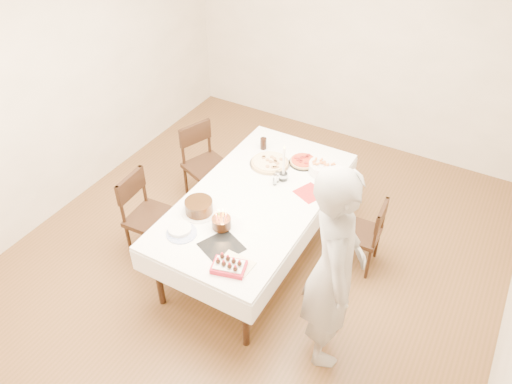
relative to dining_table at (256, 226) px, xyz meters
The scene contains 23 objects.
floor 0.38m from the dining_table, 32.10° to the left, with size 5.00×5.00×0.00m, color brown.
wall_back 2.70m from the dining_table, 89.39° to the left, with size 4.50×0.04×2.70m, color beige.
wall_front 2.67m from the dining_table, 89.39° to the right, with size 4.50×0.04×2.70m, color beige.
wall_left 2.43m from the dining_table, behind, with size 0.04×5.00×2.70m, color beige.
dining_table is the anchor object (origin of this frame).
chair_right_savory 0.98m from the dining_table, 23.58° to the left, with size 0.40×0.40×0.78m, color black, non-canonical shape.
chair_left_savory 1.01m from the dining_table, 151.14° to the left, with size 0.46×0.46×0.91m, color black, non-canonical shape.
chair_left_dessert 0.99m from the dining_table, 152.14° to the right, with size 0.46×0.46×0.90m, color black, non-canonical shape.
person 1.29m from the dining_table, 31.53° to the right, with size 0.67×0.44×1.82m, color #AFABA5.
pizza_white 0.65m from the dining_table, 104.30° to the left, with size 0.40×0.40×0.04m, color beige.
pizza_pepperoni 0.80m from the dining_table, 77.43° to the left, with size 0.28×0.28×0.04m, color red.
red_placemat 0.62m from the dining_table, 35.05° to the left, with size 0.23×0.23×0.01m, color #B21E1E.
pasta_bowl 0.86m from the dining_table, 59.46° to the left, with size 0.28×0.28×0.09m, color white.
taper_candle 0.67m from the dining_table, 73.80° to the left, with size 0.08×0.08×0.39m, color white.
shaker_pair 0.50m from the dining_table, 74.63° to the left, with size 0.09×0.09×0.11m, color white, non-canonical shape.
cola_glass 0.89m from the dining_table, 114.07° to the left, with size 0.07×0.07×0.12m, color black.
layer_cake 0.70m from the dining_table, 126.68° to the right, with size 0.31×0.31×0.12m, color black.
cake_board 0.79m from the dining_table, 83.95° to the right, with size 0.30×0.30×0.01m, color black.
birthday_cake 0.69m from the dining_table, 95.29° to the right, with size 0.16×0.16×0.16m, color #371D0F.
strawberry_box 0.99m from the dining_table, 73.67° to the right, with size 0.26×0.17×0.07m, color maroon, non-canonical shape.
box_lid 0.92m from the dining_table, 70.93° to the right, with size 0.27×0.18×0.02m, color beige.
plate_stack 0.88m from the dining_table, 114.79° to the right, with size 0.20×0.20×0.04m, color white.
china_plate 0.87m from the dining_table, 112.18° to the right, with size 0.26×0.26×0.01m, color white.
Camera 1 is at (1.70, -3.04, 3.64)m, focal length 35.00 mm.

